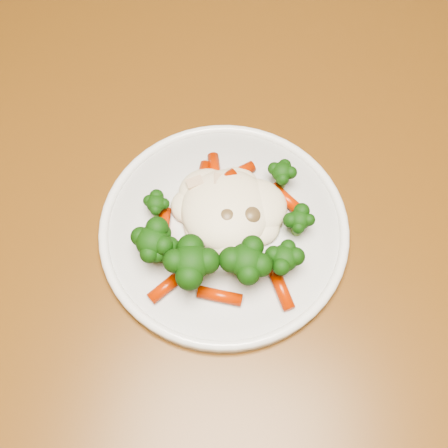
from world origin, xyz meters
name	(u,v)px	position (x,y,z in m)	size (l,w,h in m)	color
dining_table	(140,321)	(-0.30, 0.15, 0.66)	(1.49, 1.17, 0.75)	brown
plate	(224,230)	(-0.22, 0.23, 0.76)	(0.25, 0.25, 0.01)	white
meal	(219,231)	(-0.22, 0.21, 0.78)	(0.18, 0.18, 0.05)	#F9EAC7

